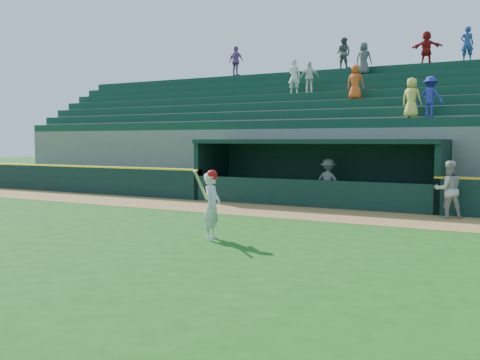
{
  "coord_description": "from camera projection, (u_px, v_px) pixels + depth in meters",
  "views": [
    {
      "loc": [
        7.13,
        -11.63,
        2.4
      ],
      "look_at": [
        0.0,
        1.6,
        1.3
      ],
      "focal_mm": 40.0,
      "sensor_mm": 36.0,
      "label": 1
    }
  ],
  "objects": [
    {
      "name": "ground",
      "position": [
        211.0,
        234.0,
        13.76
      ],
      "size": [
        120.0,
        120.0,
        0.0
      ],
      "primitive_type": "plane",
      "color": "#184E13",
      "rests_on": "ground"
    },
    {
      "name": "warning_track",
      "position": [
        286.0,
        212.0,
        18.06
      ],
      "size": [
        40.0,
        3.0,
        0.01
      ],
      "primitive_type": "cube",
      "color": "olive",
      "rests_on": "ground"
    },
    {
      "name": "field_wall_left",
      "position": [
        62.0,
        179.0,
        25.26
      ],
      "size": [
        15.5,
        0.3,
        1.2
      ],
      "primitive_type": "cube",
      "color": "black",
      "rests_on": "ground"
    },
    {
      "name": "wall_stripe_left",
      "position": [
        62.0,
        166.0,
        25.22
      ],
      "size": [
        15.5,
        0.32,
        0.06
      ],
      "primitive_type": "cube",
      "color": "yellow",
      "rests_on": "field_wall_left"
    },
    {
      "name": "dugout_player_front",
      "position": [
        448.0,
        190.0,
        16.56
      ],
      "size": [
        1.08,
        0.99,
        1.79
      ],
      "primitive_type": "imported",
      "rotation": [
        0.0,
        0.0,
        3.59
      ],
      "color": "#A9A9A3",
      "rests_on": "ground"
    },
    {
      "name": "dugout_player_inside",
      "position": [
        328.0,
        181.0,
        20.4
      ],
      "size": [
        1.18,
        0.76,
        1.73
      ],
      "primitive_type": "imported",
      "rotation": [
        0.0,
        0.0,
        3.04
      ],
      "color": "#9D9D98",
      "rests_on": "ground"
    },
    {
      "name": "dugout",
      "position": [
        318.0,
        168.0,
        20.69
      ],
      "size": [
        9.4,
        2.8,
        2.46
      ],
      "color": "#60605C",
      "rests_on": "ground"
    },
    {
      "name": "stands",
      "position": [
        353.0,
        141.0,
        24.61
      ],
      "size": [
        34.5,
        6.3,
        7.61
      ],
      "color": "slate",
      "rests_on": "ground"
    },
    {
      "name": "batter_at_plate",
      "position": [
        212.0,
        205.0,
        12.95
      ],
      "size": [
        0.49,
        0.81,
        1.72
      ],
      "color": "silver",
      "rests_on": "ground"
    }
  ]
}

